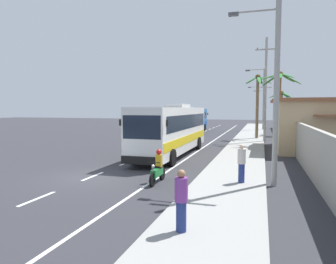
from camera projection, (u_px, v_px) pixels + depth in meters
ground_plane at (91, 177)px, 15.35m from camera, size 160.00×160.00×0.00m
sidewalk_kerb at (242, 153)px, 22.87m from camera, size 3.20×90.00×0.14m
lane_markings at (194, 145)px, 28.79m from camera, size 3.42×71.00×0.01m
boundary_wall at (292, 135)px, 25.47m from camera, size 0.24×60.00×2.49m
coach_bus_foreground at (173, 128)px, 22.47m from camera, size 2.91×12.19×3.79m
coach_bus_far_lane at (190, 119)px, 43.05m from camera, size 3.03×11.97×3.65m
motorcycle_beside_bus at (158, 169)px, 14.14m from camera, size 0.56×1.96×1.56m
pedestrian_near_kerb at (242, 163)px, 13.61m from camera, size 0.36×0.36×1.72m
pedestrian_midwalk at (181, 199)px, 8.18m from camera, size 0.36×0.36×1.69m
utility_pole_nearest at (276, 64)px, 13.21m from camera, size 3.26×0.24×10.12m
utility_pole_mid at (265, 88)px, 30.56m from camera, size 3.06×0.24×10.45m
utility_pole_far at (263, 98)px, 47.90m from camera, size 3.66×0.24×9.62m
utility_pole_distant at (265, 101)px, 65.03m from camera, size 3.70×0.24×9.26m
palm_nearest at (281, 105)px, 38.33m from camera, size 3.03×3.12×5.67m
palm_second at (280, 89)px, 27.60m from camera, size 3.70×3.92×6.81m
palm_third at (257, 95)px, 33.63m from camera, size 2.96×3.10×7.18m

